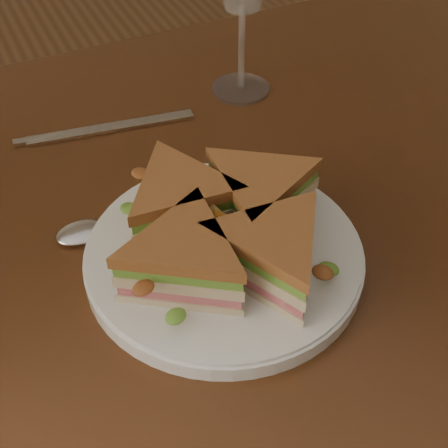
# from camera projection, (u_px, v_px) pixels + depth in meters

# --- Properties ---
(table) EXTENTS (1.20, 0.80, 0.75)m
(table) POSITION_uv_depth(u_px,v_px,m) (186.00, 289.00, 0.70)
(table) COLOR black
(table) RESTS_ON ground
(plate) EXTENTS (0.26, 0.26, 0.02)m
(plate) POSITION_uv_depth(u_px,v_px,m) (224.00, 256.00, 0.59)
(plate) COLOR silver
(plate) RESTS_ON table
(sandwich_wedges) EXTENTS (0.27, 0.27, 0.06)m
(sandwich_wedges) POSITION_uv_depth(u_px,v_px,m) (224.00, 228.00, 0.56)
(sandwich_wedges) COLOR beige
(sandwich_wedges) RESTS_ON plate
(crisps_mound) EXTENTS (0.09, 0.09, 0.05)m
(crisps_mound) POSITION_uv_depth(u_px,v_px,m) (224.00, 231.00, 0.56)
(crisps_mound) COLOR #C76F19
(crisps_mound) RESTS_ON plate
(spoon) EXTENTS (0.18, 0.03, 0.01)m
(spoon) POSITION_uv_depth(u_px,v_px,m) (103.00, 226.00, 0.62)
(spoon) COLOR silver
(spoon) RESTS_ON table
(knife) EXTENTS (0.21, 0.05, 0.00)m
(knife) POSITION_uv_depth(u_px,v_px,m) (100.00, 130.00, 0.74)
(knife) COLOR silver
(knife) RESTS_ON table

